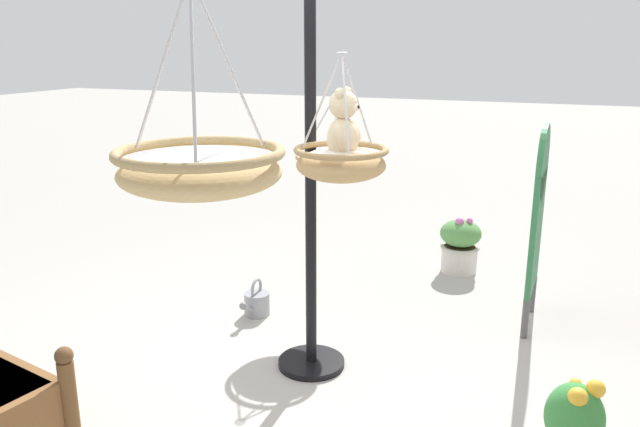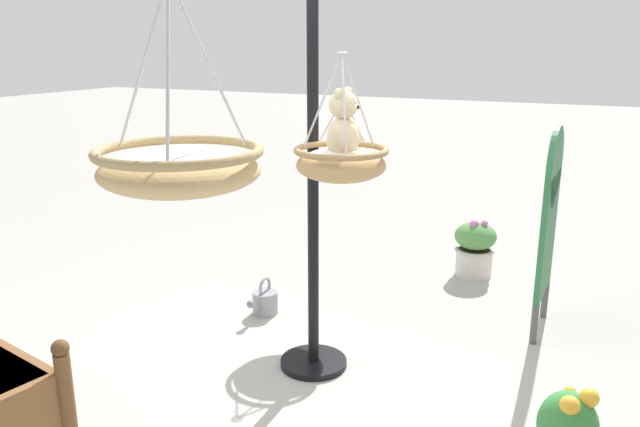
% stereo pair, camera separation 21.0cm
% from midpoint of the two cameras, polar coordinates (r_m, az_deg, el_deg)
% --- Properties ---
extents(ground_plane, '(40.00, 40.00, 0.00)m').
position_cam_midpoint_polar(ground_plane, '(4.07, -2.70, -15.33)').
color(ground_plane, '#ADAAA3').
extents(display_pole_central, '(0.44, 0.44, 2.49)m').
position_cam_midpoint_polar(display_pole_central, '(3.96, -2.35, -3.73)').
color(display_pole_central, black).
rests_on(display_pole_central, ground).
extents(hanging_basket_with_teddy, '(0.54, 0.54, 0.72)m').
position_cam_midpoint_polar(hanging_basket_with_teddy, '(3.56, 0.24, 4.73)').
color(hanging_basket_with_teddy, tan).
extents(teddy_bear, '(0.29, 0.25, 0.42)m').
position_cam_midpoint_polar(teddy_bear, '(3.53, 0.57, 7.60)').
color(teddy_bear, beige).
extents(hanging_basket_left_high, '(0.58, 0.58, 0.61)m').
position_cam_midpoint_polar(hanging_basket_left_high, '(4.74, -0.01, 4.48)').
color(hanging_basket_left_high, tan).
extents(hanging_basket_right_low, '(0.61, 0.61, 0.75)m').
position_cam_midpoint_polar(hanging_basket_right_low, '(2.28, -13.49, 4.02)').
color(hanging_basket_right_low, tan).
extents(potted_plant_fern_front, '(0.38, 0.38, 0.53)m').
position_cam_midpoint_polar(potted_plant_fern_front, '(5.90, 11.66, -2.80)').
color(potted_plant_fern_front, beige).
rests_on(potted_plant_fern_front, ground).
extents(display_sign_board, '(0.58, 0.07, 1.53)m').
position_cam_midpoint_polar(display_sign_board, '(4.76, 18.09, 0.36)').
color(display_sign_board, '#286B3D').
rests_on(display_sign_board, ground).
extents(watering_can, '(0.35, 0.20, 0.30)m').
position_cam_midpoint_polar(watering_can, '(4.98, -7.05, -8.10)').
color(watering_can, gray).
rests_on(watering_can, ground).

